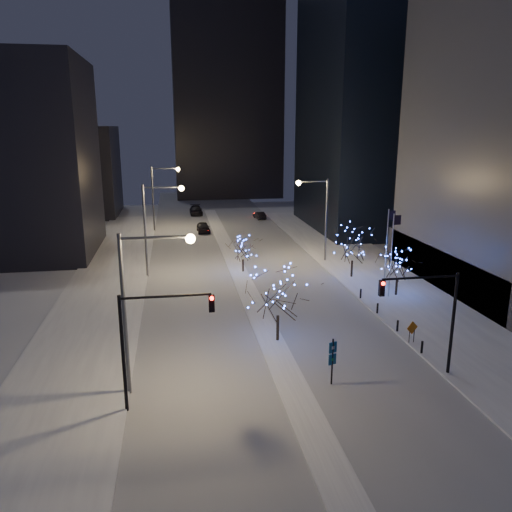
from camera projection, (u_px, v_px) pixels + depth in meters
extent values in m
plane|color=white|center=(296.00, 396.00, 30.26)|extent=(160.00, 160.00, 0.00)
cube|color=#AEB3BD|center=(230.00, 255.00, 63.68)|extent=(20.00, 130.00, 0.02)
cube|color=white|center=(235.00, 265.00, 58.89)|extent=(2.00, 80.00, 0.15)
cube|color=white|center=(390.00, 284.00, 51.72)|extent=(10.00, 90.00, 0.15)
cube|color=white|center=(101.00, 299.00, 47.12)|extent=(8.00, 90.00, 0.15)
cube|color=black|center=(66.00, 171.00, 90.98)|extent=(18.00, 16.00, 16.00)
cube|color=black|center=(227.00, 104.00, 113.82)|extent=(24.00, 14.00, 42.00)
cylinder|color=#595E66|center=(125.00, 317.00, 29.33)|extent=(0.24, 0.24, 10.00)
cylinder|color=#595E66|center=(155.00, 237.00, 28.47)|extent=(4.00, 0.16, 0.16)
sphere|color=#FFD27F|center=(190.00, 239.00, 28.83)|extent=(0.56, 0.56, 0.56)
cylinder|color=#595E66|center=(145.00, 232.00, 53.21)|extent=(0.24, 0.24, 10.00)
cylinder|color=#595E66|center=(162.00, 187.00, 52.35)|extent=(4.00, 0.16, 0.16)
sphere|color=#FFD27F|center=(181.00, 188.00, 52.70)|extent=(0.56, 0.56, 0.56)
cylinder|color=#595E66|center=(153.00, 199.00, 77.08)|extent=(0.24, 0.24, 10.00)
cylinder|color=#595E66|center=(165.00, 168.00, 76.22)|extent=(4.00, 0.16, 0.16)
sphere|color=#FFD27F|center=(178.00, 169.00, 76.58)|extent=(0.56, 0.56, 0.56)
cylinder|color=#595E66|center=(326.00, 221.00, 59.41)|extent=(0.24, 0.24, 10.00)
cylinder|color=#595E66|center=(313.00, 181.00, 57.95)|extent=(3.50, 0.16, 0.16)
sphere|color=#FFD27F|center=(298.00, 183.00, 57.71)|extent=(0.56, 0.56, 0.56)
cylinder|color=black|center=(123.00, 355.00, 27.79)|extent=(0.20, 0.20, 7.00)
cylinder|color=black|center=(166.00, 296.00, 27.37)|extent=(5.00, 0.14, 0.14)
cube|color=black|center=(212.00, 303.00, 27.90)|extent=(0.32, 0.28, 1.00)
sphere|color=#FF0C05|center=(212.00, 298.00, 27.64)|extent=(0.22, 0.22, 0.22)
cylinder|color=black|center=(453.00, 325.00, 32.01)|extent=(0.20, 0.20, 7.00)
cylinder|color=black|center=(421.00, 278.00, 30.78)|extent=(5.00, 0.14, 0.14)
cube|color=black|center=(382.00, 288.00, 30.52)|extent=(0.32, 0.28, 1.00)
sphere|color=#FF0C05|center=(383.00, 284.00, 30.26)|extent=(0.22, 0.22, 0.22)
cylinder|color=silver|center=(391.00, 256.00, 46.57)|extent=(0.10, 0.10, 8.00)
cube|color=black|center=(397.00, 220.00, 45.77)|extent=(0.70, 0.03, 0.90)
cylinder|color=silver|center=(386.00, 249.00, 49.05)|extent=(0.10, 0.10, 8.00)
cube|color=black|center=(392.00, 215.00, 48.25)|extent=(0.70, 0.03, 0.90)
cylinder|color=black|center=(422.00, 347.00, 35.55)|extent=(0.16, 0.16, 0.90)
cylinder|color=black|center=(398.00, 326.00, 39.37)|extent=(0.16, 0.16, 0.90)
cylinder|color=black|center=(377.00, 308.00, 43.19)|extent=(0.16, 0.16, 0.90)
cylinder|color=black|center=(361.00, 294.00, 47.01)|extent=(0.16, 0.16, 0.90)
imported|color=black|center=(203.00, 227.00, 77.09)|extent=(2.02, 4.67, 1.57)
imported|color=black|center=(260.00, 215.00, 88.48)|extent=(1.89, 4.04, 1.28)
imported|color=black|center=(196.00, 210.00, 92.85)|extent=(2.31, 5.56, 1.61)
cylinder|color=black|center=(278.00, 328.00, 37.62)|extent=(0.22, 0.22, 1.96)
cylinder|color=black|center=(243.00, 265.00, 55.72)|extent=(0.22, 0.22, 1.36)
cylinder|color=black|center=(396.00, 286.00, 47.88)|extent=(0.22, 0.22, 1.66)
cylinder|color=black|center=(352.00, 269.00, 53.73)|extent=(0.22, 0.22, 1.77)
cylinder|color=black|center=(332.00, 362.00, 31.22)|extent=(0.11, 0.11, 3.11)
cube|color=navy|center=(333.00, 347.00, 30.97)|extent=(0.54, 0.25, 0.71)
cube|color=navy|center=(332.00, 359.00, 31.17)|extent=(0.54, 0.25, 0.71)
cylinder|color=black|center=(409.00, 336.00, 37.25)|extent=(0.05, 0.05, 1.00)
cylinder|color=black|center=(414.00, 336.00, 37.31)|extent=(0.05, 0.05, 1.00)
cube|color=orange|center=(412.00, 328.00, 37.11)|extent=(1.00, 0.34, 1.03)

